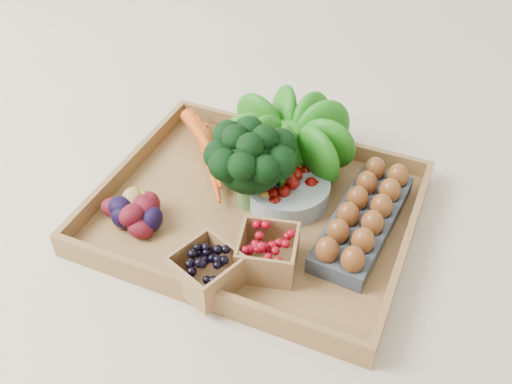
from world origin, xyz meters
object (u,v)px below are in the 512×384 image
at_px(cherry_bowl, 288,190).
at_px(egg_carton, 363,222).
at_px(broccoli, 250,177).
at_px(tray, 256,213).

relative_size(cherry_bowl, egg_carton, 0.56).
xyz_separation_m(broccoli, egg_carton, (0.21, 0.02, -0.05)).
relative_size(tray, broccoli, 3.48).
distance_m(tray, cherry_bowl, 0.07).
height_order(tray, egg_carton, egg_carton).
bearing_deg(cherry_bowl, egg_carton, -8.32).
xyz_separation_m(broccoli, cherry_bowl, (0.06, 0.04, -0.04)).
relative_size(tray, egg_carton, 2.00).
bearing_deg(broccoli, cherry_bowl, 32.52).
xyz_separation_m(tray, egg_carton, (0.19, 0.03, 0.02)).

